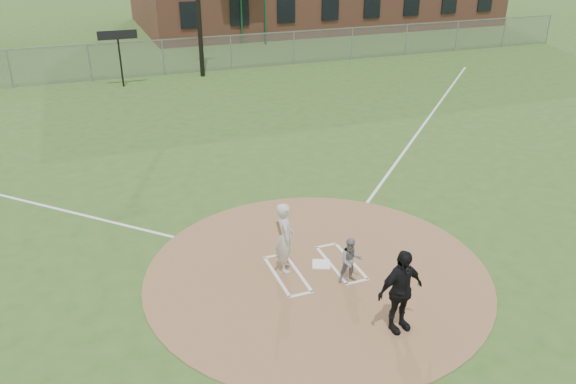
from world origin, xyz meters
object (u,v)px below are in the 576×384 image
object	(u,v)px
catcher	(351,260)
batter_at_plate	(285,237)
umpire	(400,291)
home_plate	(321,264)

from	to	relation	value
catcher	batter_at_plate	distance (m)	1.67
umpire	catcher	bearing A→B (deg)	86.03
catcher	umpire	xyz separation A→B (m)	(0.13, -1.92, 0.37)
umpire	batter_at_plate	xyz separation A→B (m)	(-1.40, 2.97, -0.04)
home_plate	batter_at_plate	bearing A→B (deg)	170.57
catcher	batter_at_plate	xyz separation A→B (m)	(-1.27, 1.04, 0.33)
catcher	umpire	bearing A→B (deg)	-76.07
home_plate	catcher	world-z (taller)	catcher
umpire	batter_at_plate	bearing A→B (deg)	107.32
batter_at_plate	home_plate	bearing A→B (deg)	-9.43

